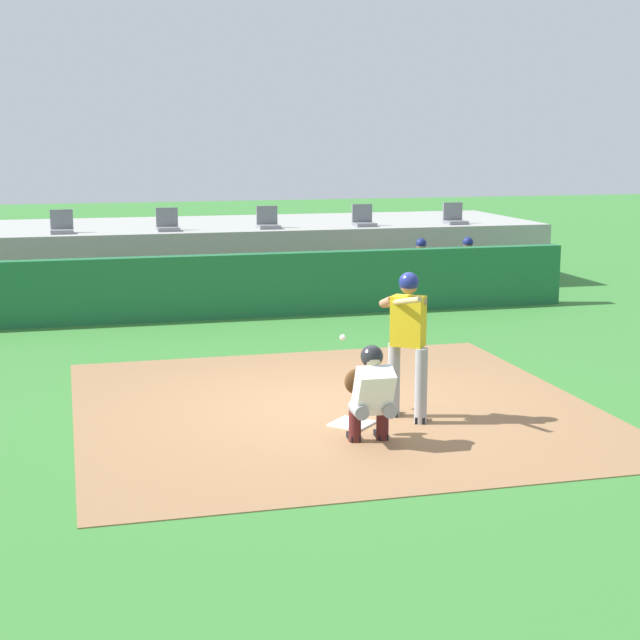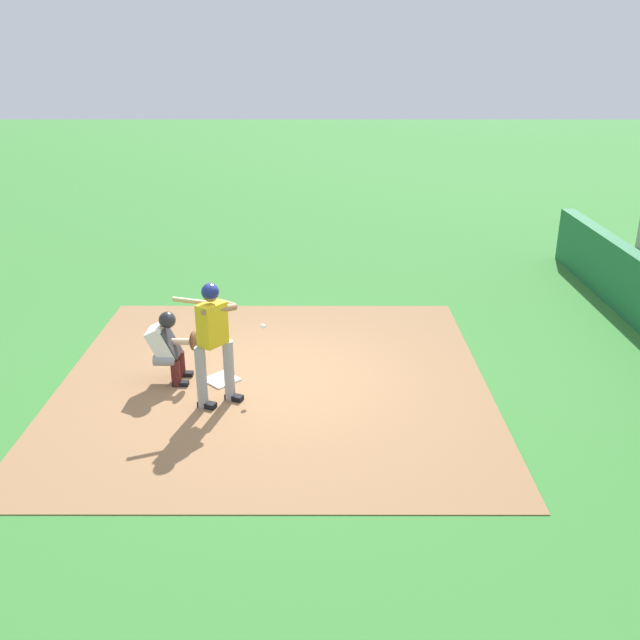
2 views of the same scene
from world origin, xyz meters
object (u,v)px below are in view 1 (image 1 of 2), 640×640
stadium_seat_4 (363,220)px  catcher_crouched (371,391)px  home_plate (352,423)px  batter_at_plate (407,336)px  stadium_seat_1 (62,227)px  dugout_player_1 (470,267)px  stadium_seat_3 (268,222)px  dugout_player_0 (423,269)px  stadium_seat_2 (168,224)px  stadium_seat_5 (454,218)px

stadium_seat_4 → catcher_crouched: bearing=-106.6°
catcher_crouched → home_plate: bearing=89.9°
batter_at_plate → stadium_seat_1: (-3.94, 10.14, 0.50)m
dugout_player_1 → stadium_seat_1: 8.49m
catcher_crouched → dugout_player_1: 10.16m
stadium_seat_3 → stadium_seat_4: 2.17m
dugout_player_0 → stadium_seat_1: size_ratio=2.71×
home_plate → dugout_player_0: (3.91, 8.14, 0.65)m
home_plate → stadium_seat_2: size_ratio=0.92×
batter_at_plate → stadium_seat_3: 10.16m
stadium_seat_4 → stadium_seat_5: same height
catcher_crouched → stadium_seat_4: 11.42m
dugout_player_1 → stadium_seat_4: size_ratio=2.71×
dugout_player_0 → stadium_seat_5: 2.67m
stadium_seat_2 → stadium_seat_1: bearing=180.0°
batter_at_plate → catcher_crouched: batter_at_plate is taller
dugout_player_1 → catcher_crouched: bearing=-119.2°
batter_at_plate → stadium_seat_4: 10.47m
dugout_player_0 → stadium_seat_2: (-5.00, 2.03, 0.86)m
batter_at_plate → stadium_seat_4: stadium_seat_4 is taller
home_plate → stadium_seat_5: bearing=62.0°
catcher_crouched → stadium_seat_5: (5.42, 10.91, 0.93)m
dugout_player_0 → dugout_player_1: same height
dugout_player_1 → stadium_seat_3: stadium_seat_3 is taller
catcher_crouched → stadium_seat_3: (1.08, 10.91, 0.93)m
stadium_seat_2 → stadium_seat_5: 6.50m
batter_at_plate → dugout_player_0: (3.22, 8.10, -0.36)m
dugout_player_1 → stadium_seat_5: 2.26m
stadium_seat_2 → catcher_crouched: bearing=-84.3°
dugout_player_1 → stadium_seat_1: size_ratio=2.71×
stadium_seat_1 → batter_at_plate: bearing=-68.7°
catcher_crouched → stadium_seat_1: bearing=106.6°
home_plate → catcher_crouched: catcher_crouched is taller
stadium_seat_3 → stadium_seat_4: (2.17, 0.00, 0.00)m
batter_at_plate → stadium_seat_4: (2.56, 10.14, 0.50)m
stadium_seat_3 → catcher_crouched: bearing=-95.7°
dugout_player_0 → catcher_crouched: bearing=-113.8°
dugout_player_1 → stadium_seat_5: stadium_seat_5 is taller
stadium_seat_5 → dugout_player_1: bearing=-102.9°
catcher_crouched → stadium_seat_1: (-3.25, 10.91, 0.93)m
batter_at_plate → stadium_seat_4: size_ratio=3.76×
dugout_player_1 → home_plate: bearing=-121.3°
home_plate → stadium_seat_4: stadium_seat_4 is taller
stadium_seat_3 → stadium_seat_5: bearing=0.0°
home_plate → dugout_player_0: size_ratio=0.34×
dugout_player_1 → batter_at_plate: bearing=-117.7°
home_plate → stadium_seat_2: bearing=96.1°
home_plate → stadium_seat_3: bearing=83.9°
stadium_seat_1 → dugout_player_0: bearing=-15.9°
home_plate → dugout_player_1: 9.55m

